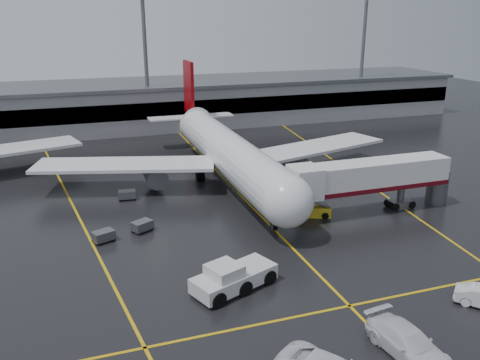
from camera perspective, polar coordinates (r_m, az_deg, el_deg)
name	(u,v)px	position (r m, az deg, el deg)	size (l,w,h in m)	color
ground	(251,206)	(57.52, 1.25, -2.98)	(220.00, 220.00, 0.00)	black
apron_line_centre	(251,206)	(57.52, 1.25, -2.97)	(0.25, 90.00, 0.02)	gold
apron_line_stop	(350,306)	(39.76, 12.49, -13.95)	(60.00, 0.25, 0.02)	gold
apron_line_left	(68,197)	(63.84, -19.13, -1.82)	(0.25, 70.00, 0.02)	gold
apron_line_right	(344,167)	(73.49, 11.83, 1.45)	(0.25, 70.00, 0.02)	gold
terminal	(169,103)	(101.30, -8.16, 8.80)	(122.00, 19.00, 8.60)	gray
light_mast_mid	(145,53)	(93.46, -10.83, 14.14)	(3.00, 1.20, 25.45)	#595B60
light_mast_right	(363,48)	(109.41, 13.97, 14.52)	(3.00, 1.20, 25.45)	#595B60
main_airliner	(226,150)	(64.95, -1.66, 3.45)	(48.80, 45.60, 14.10)	silver
jet_bridge	(371,179)	(56.30, 14.84, 0.15)	(19.90, 3.40, 6.05)	silver
pushback_tractor	(232,278)	(40.44, -0.90, -11.21)	(7.64, 5.24, 2.53)	silver
belt_loader	(313,211)	(55.09, 8.35, -3.50)	(4.20, 2.91, 2.45)	yellow
service_van_b	(408,343)	(35.34, 18.79, -17.33)	(2.61, 6.43, 1.87)	silver
baggage_cart_a	(142,226)	(51.69, -11.20, -5.16)	(2.38, 2.12, 1.12)	#595B60
baggage_cart_b	(104,236)	(50.29, -15.42, -6.18)	(2.33, 1.93, 1.12)	#595B60
baggage_cart_c	(127,194)	(60.76, -12.86, -1.63)	(2.10, 1.46, 1.12)	#595B60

